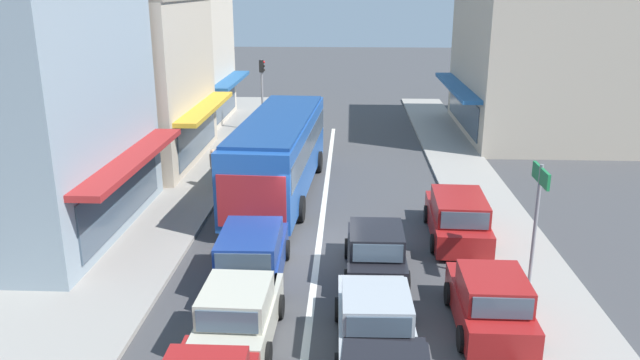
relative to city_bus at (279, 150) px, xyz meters
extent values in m
plane|color=#3F3F42|center=(1.85, -5.66, -1.88)|extent=(140.00, 140.00, 0.00)
cube|color=silver|center=(1.85, -1.66, -1.88)|extent=(0.20, 28.00, 0.01)
cube|color=gray|center=(-4.95, 0.34, -1.81)|extent=(5.20, 44.00, 0.14)
cube|color=gray|center=(8.05, 0.34, -1.82)|extent=(2.80, 44.00, 0.12)
cube|color=#84939E|center=(-8.35, -4.58, 2.16)|extent=(7.07, 8.93, 8.07)
cube|color=maroon|center=(-4.36, -4.58, 0.82)|extent=(1.10, 8.21, 0.20)
cube|color=#425160|center=(-4.78, -4.58, -0.48)|extent=(0.06, 7.14, 1.80)
cube|color=#B2A38E|center=(-8.35, 4.52, 1.90)|extent=(7.83, 8.73, 7.56)
cube|color=gold|center=(-3.98, 4.52, 0.82)|extent=(1.10, 8.03, 0.20)
cube|color=#425160|center=(-4.40, 4.52, -0.48)|extent=(0.06, 6.98, 1.80)
cube|color=beige|center=(-8.35, 13.32, 2.22)|extent=(6.96, 8.15, 8.20)
cube|color=#23568E|center=(-4.41, 13.32, 0.82)|extent=(1.10, 7.49, 0.20)
cube|color=#425160|center=(-4.83, 13.32, -0.48)|extent=(0.06, 6.52, 1.80)
cube|color=#B2A38E|center=(13.35, 11.57, 2.07)|extent=(8.07, 11.36, 7.90)
cube|color=#23568E|center=(8.87, 11.57, 0.82)|extent=(1.10, 10.45, 0.20)
cube|color=#425160|center=(9.29, 11.57, -0.48)|extent=(0.06, 9.09, 1.80)
cube|color=#1E4C99|center=(0.00, 0.01, -0.12)|extent=(3.08, 10.92, 2.70)
cube|color=#425160|center=(0.00, 0.01, 0.28)|extent=(3.10, 10.49, 0.90)
cube|color=maroon|center=(-0.29, -5.41, -0.32)|extent=(2.25, 0.18, 1.76)
cube|color=navy|center=(0.00, 0.01, 1.29)|extent=(2.91, 10.05, 0.12)
cylinder|color=black|center=(-1.07, 3.42, -1.40)|extent=(0.31, 0.97, 0.96)
cylinder|color=black|center=(1.43, 3.29, -1.40)|extent=(0.31, 0.97, 0.96)
cylinder|color=black|center=(-1.41, -2.89, -1.40)|extent=(0.31, 0.97, 0.96)
cylinder|color=black|center=(1.09, -3.02, -1.40)|extent=(0.31, 0.97, 0.96)
cube|color=black|center=(3.63, -7.20, -1.36)|extent=(1.65, 3.71, 0.76)
cube|color=black|center=(3.63, -7.50, -0.66)|extent=(1.53, 1.91, 0.64)
cube|color=#425160|center=(3.63, -6.53, -0.66)|extent=(1.40, 0.07, 0.54)
cube|color=#425160|center=(3.63, -8.47, -0.66)|extent=(1.37, 0.07, 0.51)
cylinder|color=black|center=(2.80, -6.09, -1.57)|extent=(0.18, 0.62, 0.62)
cylinder|color=black|center=(4.44, -6.09, -1.57)|extent=(0.18, 0.62, 0.62)
cylinder|color=black|center=(2.81, -8.31, -1.57)|extent=(0.18, 0.62, 0.62)
cylinder|color=black|center=(4.45, -8.31, -1.57)|extent=(0.18, 0.62, 0.62)
cube|color=#B7B29E|center=(0.25, -10.99, -1.36)|extent=(1.72, 3.74, 0.76)
cube|color=#B7B29E|center=(0.25, -11.29, -0.66)|extent=(1.56, 1.93, 0.64)
cube|color=#425160|center=(0.27, -10.32, -0.66)|extent=(1.40, 0.09, 0.54)
cube|color=#425160|center=(0.22, -12.26, -0.66)|extent=(1.37, 0.09, 0.51)
cylinder|color=black|center=(-0.54, -9.86, -1.57)|extent=(0.19, 0.62, 0.62)
cylinder|color=black|center=(1.10, -9.90, -1.57)|extent=(0.19, 0.62, 0.62)
cylinder|color=black|center=(-0.59, -12.08, -1.57)|extent=(0.19, 0.62, 0.62)
cylinder|color=black|center=(1.05, -12.12, -1.57)|extent=(0.19, 0.62, 0.62)
cube|color=#9EA3A8|center=(3.48, -11.21, -1.37)|extent=(1.82, 4.24, 0.72)
cube|color=#9EA3A8|center=(3.49, -11.31, -0.71)|extent=(1.60, 1.84, 0.60)
cube|color=#425160|center=(3.46, -10.39, -0.71)|extent=(1.44, 0.09, 0.51)
cube|color=#425160|center=(3.51, -12.23, -0.71)|extent=(1.41, 0.09, 0.48)
cylinder|color=black|center=(2.59, -9.97, -1.57)|extent=(0.19, 0.62, 0.62)
cylinder|color=black|center=(4.31, -9.93, -1.57)|extent=(0.19, 0.62, 0.62)
cube|color=#425160|center=(0.14, -13.54, -0.71)|extent=(1.44, 0.06, 0.51)
cube|color=navy|center=(0.05, -7.67, -1.36)|extent=(1.85, 4.53, 0.76)
cube|color=navy|center=(0.06, -8.02, -0.64)|extent=(1.69, 2.63, 0.68)
cube|color=#425160|center=(0.03, -6.70, -0.64)|extent=(1.51, 0.09, 0.58)
cube|color=#425160|center=(0.08, -9.34, -0.64)|extent=(1.48, 0.09, 0.54)
cylinder|color=black|center=(-0.86, -6.33, -1.57)|extent=(0.19, 0.62, 0.62)
cylinder|color=black|center=(0.90, -6.30, -1.57)|extent=(0.19, 0.62, 0.62)
cylinder|color=black|center=(-0.80, -9.03, -1.57)|extent=(0.19, 0.62, 0.62)
cylinder|color=black|center=(0.96, -9.00, -1.57)|extent=(0.19, 0.62, 0.62)
cube|color=#425160|center=(3.58, -13.39, -0.64)|extent=(1.51, 0.13, 0.58)
cube|color=maroon|center=(6.33, -10.10, -1.36)|extent=(1.67, 3.71, 0.76)
cube|color=maroon|center=(6.33, -10.40, -0.66)|extent=(1.54, 1.91, 0.64)
cube|color=#425160|center=(6.34, -9.43, -0.66)|extent=(1.40, 0.07, 0.54)
cube|color=#425160|center=(6.32, -11.37, -0.66)|extent=(1.37, 0.07, 0.51)
cylinder|color=black|center=(5.52, -8.98, -1.57)|extent=(0.19, 0.62, 0.62)
cylinder|color=black|center=(7.16, -9.00, -1.57)|extent=(0.19, 0.62, 0.62)
cylinder|color=black|center=(5.50, -11.20, -1.57)|extent=(0.19, 0.62, 0.62)
cylinder|color=black|center=(7.14, -11.22, -1.57)|extent=(0.19, 0.62, 0.62)
cube|color=maroon|center=(6.47, -4.26, -1.36)|extent=(1.91, 4.56, 0.76)
cube|color=maroon|center=(6.46, -4.61, -0.64)|extent=(1.73, 2.65, 0.68)
cube|color=#425160|center=(6.50, -3.29, -0.64)|extent=(1.51, 0.11, 0.58)
cube|color=#425160|center=(6.41, -5.93, -0.64)|extent=(1.48, 0.11, 0.54)
cylinder|color=black|center=(5.64, -2.88, -1.57)|extent=(0.20, 0.63, 0.62)
cylinder|color=black|center=(7.40, -2.94, -1.57)|extent=(0.20, 0.63, 0.62)
cylinder|color=black|center=(5.54, -5.58, -1.57)|extent=(0.20, 0.63, 0.62)
cylinder|color=black|center=(7.30, -5.64, -1.57)|extent=(0.20, 0.63, 0.62)
cylinder|color=gray|center=(-2.19, 11.03, 0.22)|extent=(0.12, 0.12, 4.20)
cube|color=black|center=(-2.19, 11.03, 1.97)|extent=(0.24, 0.24, 0.68)
sphere|color=red|center=(-2.05, 11.03, 2.20)|extent=(0.13, 0.13, 0.13)
sphere|color=black|center=(-2.05, 11.03, 1.98)|extent=(0.13, 0.13, 0.13)
sphere|color=black|center=(-2.05, 11.03, 1.76)|extent=(0.13, 0.13, 0.13)
cylinder|color=gray|center=(7.97, -7.81, -0.08)|extent=(0.10, 0.10, 3.60)
cube|color=#19753D|center=(7.97, -7.83, 1.42)|extent=(0.08, 1.40, 0.44)
cube|color=white|center=(8.01, -7.83, 1.42)|extent=(0.01, 1.10, 0.10)
cylinder|color=#232838|center=(-2.81, 0.45, -1.32)|extent=(0.14, 0.14, 0.84)
cylinder|color=#232838|center=(-2.72, 0.29, -1.32)|extent=(0.14, 0.14, 0.84)
cube|color=slate|center=(-2.77, 0.37, -0.62)|extent=(0.37, 0.42, 0.56)
sphere|color=tan|center=(-2.77, 0.37, -0.22)|extent=(0.22, 0.22, 0.22)
cylinder|color=slate|center=(-2.88, 0.58, -0.62)|extent=(0.09, 0.09, 0.54)
cylinder|color=slate|center=(-2.65, 0.16, -0.62)|extent=(0.09, 0.09, 0.54)
cube|color=black|center=(-2.60, 0.11, -0.80)|extent=(0.26, 0.20, 0.22)
camera|label=1|loc=(2.82, -24.09, 6.28)|focal=35.00mm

